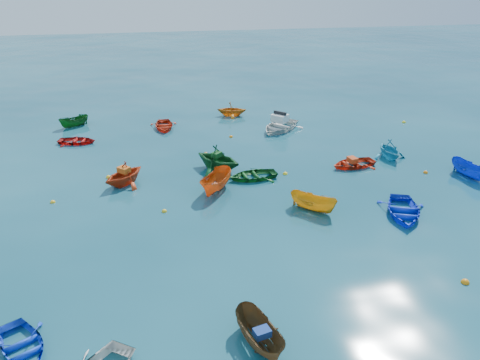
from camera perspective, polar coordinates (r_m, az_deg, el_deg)
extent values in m
plane|color=#0A3849|center=(24.48, 2.21, -5.67)|extent=(160.00, 160.00, 0.00)
imported|color=blue|center=(19.19, -24.94, -18.26)|extent=(3.18, 3.49, 0.59)
imported|color=#51391D|center=(17.76, 2.42, -19.47)|extent=(1.80, 3.13, 1.14)
imported|color=#102FD2|center=(27.05, 19.20, -4.01)|extent=(3.71, 4.30, 0.75)
imported|color=#BD3411|center=(29.95, -13.86, -0.46)|extent=(3.84, 3.84, 1.53)
imported|color=orange|center=(26.34, 8.85, -3.62)|extent=(2.73, 2.69, 1.08)
imported|color=#145720|center=(29.85, 1.57, 0.22)|extent=(3.33, 2.55, 0.64)
imported|color=teal|center=(34.79, 17.66, 2.67)|extent=(2.30, 2.66, 1.39)
imported|color=#B4120F|center=(37.95, -19.22, 4.27)|extent=(3.19, 2.59, 0.59)
imported|color=#D95714|center=(28.26, -2.88, -1.29)|extent=(2.82, 3.42, 1.27)
imported|color=#135220|center=(31.18, -2.68, 1.31)|extent=(4.43, 4.45, 1.78)
imported|color=red|center=(32.54, 13.60, 1.64)|extent=(3.46, 2.75, 0.64)
imported|color=#1034C9|center=(33.52, 26.02, 0.42)|extent=(1.55, 2.99, 1.10)
imported|color=red|center=(39.75, -9.25, 6.25)|extent=(2.25, 3.14, 0.65)
imported|color=orange|center=(42.67, -1.02, 7.85)|extent=(2.98, 2.71, 1.35)
imported|color=#124F18|center=(42.07, -19.48, 6.18)|extent=(2.70, 2.20, 1.00)
imported|color=silver|center=(38.98, 4.83, 6.12)|extent=(5.08, 5.05, 1.47)
cube|color=navy|center=(17.18, 2.71, -18.09)|extent=(0.66, 0.56, 0.28)
cube|color=#D45815|center=(29.60, -13.97, 1.22)|extent=(0.88, 0.88, 0.34)
cube|color=#134F1C|center=(30.84, -2.87, 3.13)|extent=(0.80, 0.79, 0.31)
cube|color=red|center=(32.31, 13.53, 2.41)|extent=(0.64, 0.77, 0.33)
sphere|color=gold|center=(26.19, -9.21, -3.83)|extent=(0.29, 0.29, 0.29)
sphere|color=orange|center=(22.65, 25.74, -11.22)|extent=(0.36, 0.36, 0.36)
sphere|color=yellow|center=(28.89, -21.85, -2.56)|extent=(0.29, 0.29, 0.29)
sphere|color=orange|center=(33.81, -4.19, 3.18)|extent=(0.30, 0.30, 0.30)
sphere|color=yellow|center=(30.57, 5.54, 0.71)|extent=(0.31, 0.31, 0.31)
sphere|color=orange|center=(32.94, 21.68, 0.81)|extent=(0.30, 0.30, 0.30)
sphere|color=yellow|center=(31.10, -15.72, 0.29)|extent=(0.33, 0.33, 0.33)
sphere|color=orange|center=(37.14, -1.11, 5.25)|extent=(0.29, 0.29, 0.29)
sphere|color=yellow|center=(43.10, 19.35, 6.62)|extent=(0.32, 0.32, 0.32)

